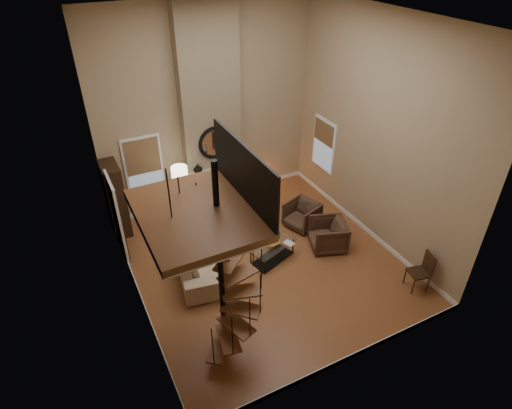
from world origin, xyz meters
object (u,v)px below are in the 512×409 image
hutch (116,200)px  side_chair (423,269)px  armchair_near (304,214)px  coffee_table (272,250)px  accent_lamp (262,180)px  sofa (197,252)px  armchair_far (331,235)px  floor_lamp (180,177)px

hutch → side_chair: bearing=-43.4°
armchair_near → coffee_table: bearing=-77.8°
coffee_table → accent_lamp: bearing=66.5°
armchair_near → side_chair: size_ratio=0.88×
accent_lamp → coffee_table: bearing=-113.5°
armchair_near → coffee_table: (-1.44, -0.88, -0.07)m
sofa → coffee_table: 1.80m
armchair_far → coffee_table: (-1.56, 0.21, -0.07)m
sofa → floor_lamp: bearing=0.7°
floor_lamp → side_chair: size_ratio=1.90×
coffee_table → armchair_near: bearing=31.4°
sofa → armchair_near: 3.14m
coffee_table → side_chair: side_chair is taller
side_chair → accent_lamp: bearing=101.6°
armchair_far → side_chair: (0.93, -2.12, 0.17)m
accent_lamp → side_chair: (1.13, -5.47, 0.28)m
armchair_near → floor_lamp: size_ratio=0.47×
hutch → coffee_table: hutch is taller
hutch → armchair_far: (4.59, -3.10, -0.60)m
armchair_near → floor_lamp: 3.41m
armchair_far → side_chair: size_ratio=0.95×
hutch → accent_lamp: (4.39, 0.25, -0.70)m
armchair_near → accent_lamp: (-0.07, 2.26, -0.10)m
coffee_table → hutch: bearing=136.3°
sofa → armchair_far: sofa is taller
armchair_far → side_chair: 2.32m
armchair_far → coffee_table: 1.58m
floor_lamp → side_chair: 6.22m
sofa → floor_lamp: size_ratio=1.50×
sofa → armchair_far: bearing=-94.5°
coffee_table → armchair_far: bearing=-7.6°
sofa → coffee_table: size_ratio=1.99×
accent_lamp → armchair_near: bearing=-88.1°
hutch → sofa: hutch is taller
coffee_table → accent_lamp: 3.43m
sofa → accent_lamp: (3.06, 2.54, -0.15)m
sofa → armchair_far: 3.35m
hutch → accent_lamp: size_ratio=4.11×
armchair_near → floor_lamp: floor_lamp is taller
armchair_far → floor_lamp: 4.12m
sofa → armchair_near: size_ratio=3.21×
hutch → armchair_far: size_ratio=2.33×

